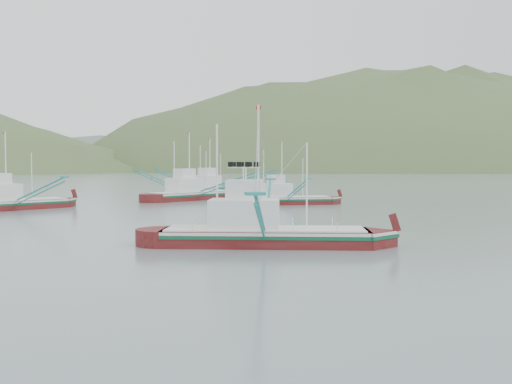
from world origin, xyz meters
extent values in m
plane|color=slate|center=(0.00, 0.00, 0.00)|extent=(1200.00, 1200.00, 0.00)
cube|color=#4F0D0D|center=(-0.83, -0.65, 0.18)|extent=(13.96, 7.01, 1.80)
cube|color=silver|center=(-0.83, -0.65, 0.94)|extent=(13.72, 7.01, 0.20)
cube|color=#0B5231|center=(-0.83, -0.65, 0.72)|extent=(13.72, 7.03, 0.20)
cube|color=silver|center=(-0.83, -0.65, 1.12)|extent=(13.26, 6.66, 0.11)
cube|color=silver|center=(-2.13, -0.29, 2.07)|extent=(5.09, 3.96, 1.98)
cube|color=silver|center=(-2.13, -0.29, 3.69)|extent=(2.78, 2.52, 1.26)
cylinder|color=white|center=(-1.26, -0.53, 5.12)|extent=(0.14, 0.14, 8.09)
cylinder|color=white|center=(-3.86, 0.18, 4.52)|extent=(0.13, 0.13, 6.88)
cylinder|color=white|center=(1.78, -1.36, 3.91)|extent=(0.11, 0.11, 5.66)
cube|color=#4F0D0D|center=(-0.60, 48.44, 0.20)|extent=(14.13, 11.91, 1.96)
cube|color=silver|center=(-0.60, 48.44, 1.03)|extent=(13.94, 11.80, 0.22)
cube|color=#0B5231|center=(-0.60, 48.44, 0.78)|extent=(13.95, 11.82, 0.22)
cube|color=silver|center=(-0.60, 48.44, 1.22)|extent=(13.42, 11.32, 0.12)
cube|color=silver|center=(-1.78, 47.57, 2.25)|extent=(5.80, 5.44, 2.16)
cube|color=silver|center=(-1.78, 47.57, 4.02)|extent=(3.33, 3.25, 1.37)
cylinder|color=white|center=(-0.99, 48.15, 5.58)|extent=(0.16, 0.16, 8.82)
cylinder|color=white|center=(-3.35, 46.40, 4.92)|extent=(0.14, 0.14, 7.49)
cylinder|color=white|center=(1.76, 50.20, 4.26)|extent=(0.12, 0.12, 6.17)
cube|color=#4F0D0D|center=(10.42, 36.07, 0.16)|extent=(12.35, 3.63, 1.63)
cube|color=silver|center=(10.42, 36.07, 0.86)|extent=(12.11, 3.69, 0.18)
cube|color=#0B5231|center=(10.42, 36.07, 0.65)|extent=(12.11, 3.71, 0.18)
cube|color=silver|center=(10.42, 36.07, 1.02)|extent=(11.74, 3.45, 0.10)
cube|color=silver|center=(9.19, 36.10, 1.88)|extent=(4.16, 2.74, 1.80)
cube|color=silver|center=(9.19, 36.10, 3.35)|extent=(2.18, 1.86, 1.14)
cylinder|color=white|center=(10.01, 36.08, 4.66)|extent=(0.13, 0.13, 7.36)
cylinder|color=white|center=(7.56, 36.15, 4.11)|extent=(0.11, 0.11, 6.25)
cylinder|color=white|center=(12.87, 36.00, 3.56)|extent=(0.10, 0.10, 5.15)
cube|color=#4F0D0D|center=(-23.28, 34.39, 0.18)|extent=(12.93, 10.84, 1.79)
cube|color=silver|center=(-23.28, 34.39, 0.94)|extent=(12.76, 10.74, 0.20)
cube|color=#0B5231|center=(-23.28, 34.39, 0.72)|extent=(12.77, 10.75, 0.20)
cube|color=silver|center=(-23.28, 34.39, 1.12)|extent=(12.29, 10.30, 0.11)
cylinder|color=white|center=(-23.64, 34.13, 5.10)|extent=(0.14, 0.14, 8.05)
cylinder|color=white|center=(-21.12, 35.99, 3.89)|extent=(0.11, 0.11, 5.64)
cube|color=#4F0D0D|center=(4.77, 66.19, 0.20)|extent=(12.87, 13.43, 1.96)
cube|color=silver|center=(4.77, 66.19, 1.03)|extent=(12.73, 13.27, 0.22)
cube|color=#0B5231|center=(4.77, 66.19, 0.78)|extent=(12.74, 13.28, 0.22)
cube|color=silver|center=(4.77, 66.19, 1.22)|extent=(12.23, 12.76, 0.12)
cube|color=silver|center=(3.77, 65.11, 2.25)|extent=(5.63, 5.72, 2.16)
cube|color=silver|center=(3.77, 65.11, 4.02)|extent=(3.31, 3.33, 1.37)
cylinder|color=white|center=(4.44, 65.83, 5.58)|extent=(0.16, 0.16, 8.82)
cylinder|color=white|center=(2.44, 63.67, 4.92)|extent=(0.14, 0.14, 7.49)
cylinder|color=white|center=(6.77, 68.34, 4.26)|extent=(0.12, 0.12, 6.17)
ellipsoid|color=#44592D|center=(240.00, 430.00, 0.00)|extent=(684.00, 432.00, 306.00)
ellipsoid|color=slate|center=(30.00, 560.00, 0.00)|extent=(960.00, 400.00, 240.00)
camera|label=1|loc=(-9.25, -36.67, 5.33)|focal=40.00mm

